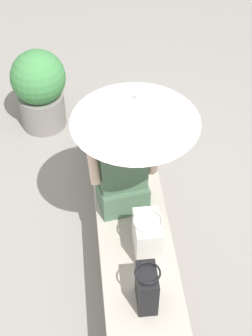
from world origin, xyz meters
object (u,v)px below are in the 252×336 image
(shoulder_bag_spare, at_px, (147,236))
(parasol, at_px, (135,109))
(planter_near, at_px, (40,88))
(person_seated, at_px, (122,166))
(handbag_black, at_px, (147,288))
(tote_bag_canvas, at_px, (129,117))

(shoulder_bag_spare, bearing_deg, parasol, 6.94)
(parasol, bearing_deg, planter_near, 24.30)
(person_seated, xyz_separation_m, parasol, (-0.06, -0.08, 0.53))
(planter_near, bearing_deg, handbag_black, -163.41)
(person_seated, xyz_separation_m, shoulder_bag_spare, (-0.43, -0.12, -0.23))
(handbag_black, height_order, tote_bag_canvas, tote_bag_canvas)
(shoulder_bag_spare, bearing_deg, handbag_black, 171.62)
(person_seated, distance_m, tote_bag_canvas, 0.81)
(handbag_black, relative_size, shoulder_bag_spare, 1.02)
(person_seated, relative_size, parasol, 0.86)
(person_seated, xyz_separation_m, handbag_black, (-0.82, -0.06, -0.23))
(handbag_black, xyz_separation_m, tote_bag_canvas, (1.59, -0.07, 0.02))
(handbag_black, distance_m, tote_bag_canvas, 1.59)
(person_seated, height_order, shoulder_bag_spare, person_seated)
(person_seated, height_order, parasol, parasol)
(tote_bag_canvas, bearing_deg, shoulder_bag_spare, 179.59)
(person_seated, relative_size, shoulder_bag_spare, 2.81)
(handbag_black, relative_size, planter_near, 0.41)
(shoulder_bag_spare, bearing_deg, tote_bag_canvas, -0.41)
(parasol, distance_m, handbag_black, 1.08)
(tote_bag_canvas, bearing_deg, person_seated, 170.38)
(planter_near, bearing_deg, person_seated, -157.26)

